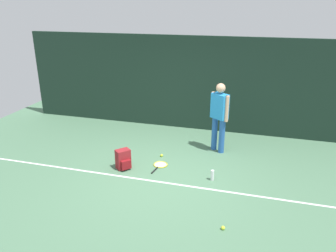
{
  "coord_description": "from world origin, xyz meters",
  "views": [
    {
      "loc": [
        1.78,
        -5.87,
        3.46
      ],
      "look_at": [
        0.0,
        0.4,
        1.0
      ],
      "focal_mm": 35.32,
      "sensor_mm": 36.0,
      "label": 1
    }
  ],
  "objects": [
    {
      "name": "tennis_ball_by_fence",
      "position": [
        1.43,
        -1.38,
        0.03
      ],
      "size": [
        0.07,
        0.07,
        0.07
      ],
      "primitive_type": "sphere",
      "color": "#CCE033",
      "rests_on": "ground"
    },
    {
      "name": "tennis_player",
      "position": [
        0.92,
        1.62,
        0.97
      ],
      "size": [
        0.45,
        0.41,
        1.7
      ],
      "rotation": [
        0.0,
        0.0,
        -0.61
      ],
      "color": "#2659A5",
      "rests_on": "ground"
    },
    {
      "name": "tennis_ball_near_player",
      "position": [
        -0.31,
        0.92,
        0.03
      ],
      "size": [
        0.07,
        0.07,
        0.07
      ],
      "primitive_type": "sphere",
      "color": "#CCE033",
      "rests_on": "ground"
    },
    {
      "name": "court_line",
      "position": [
        0.0,
        -0.22,
        0.0
      ],
      "size": [
        9.0,
        0.05,
        0.0
      ],
      "primitive_type": "cube",
      "color": "white",
      "rests_on": "ground"
    },
    {
      "name": "water_bottle",
      "position": [
        1.02,
        0.15,
        0.11
      ],
      "size": [
        0.07,
        0.07,
        0.22
      ],
      "primitive_type": "cylinder",
      "color": "white",
      "rests_on": "ground"
    },
    {
      "name": "backpack",
      "position": [
        -0.94,
        0.13,
        0.21
      ],
      "size": [
        0.38,
        0.38,
        0.44
      ],
      "rotation": [
        0.0,
        0.0,
        0.85
      ],
      "color": "maroon",
      "rests_on": "ground"
    },
    {
      "name": "ground_plane",
      "position": [
        0.0,
        0.0,
        0.0
      ],
      "size": [
        12.0,
        12.0,
        0.0
      ],
      "primitive_type": "plane",
      "color": "#4C7556"
    },
    {
      "name": "back_fence",
      "position": [
        0.0,
        3.0,
        1.31
      ],
      "size": [
        10.0,
        0.1,
        2.62
      ],
      "primitive_type": "cube",
      "color": "#192D23",
      "rests_on": "ground"
    },
    {
      "name": "tennis_racket",
      "position": [
        -0.21,
        0.47,
        0.01
      ],
      "size": [
        0.37,
        0.63,
        0.03
      ],
      "rotation": [
        0.0,
        0.0,
        1.42
      ],
      "color": "black",
      "rests_on": "ground"
    }
  ]
}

